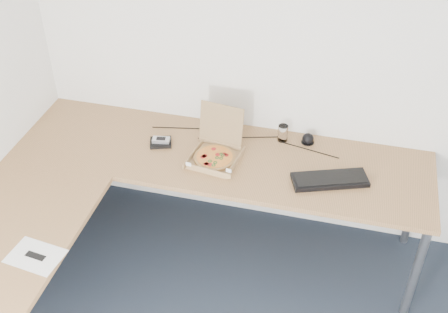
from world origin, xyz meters
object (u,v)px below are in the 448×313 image
(pizza_box, at_px, (215,154))
(wallet, at_px, (161,142))
(drinking_glass, at_px, (283,133))
(keyboard, at_px, (330,180))
(desk, at_px, (145,196))

(pizza_box, distance_m, wallet, 0.37)
(drinking_glass, xyz_separation_m, keyboard, (0.33, -0.33, -0.04))
(desk, relative_size, drinking_glass, 23.26)
(wallet, bearing_deg, pizza_box, -27.57)
(pizza_box, xyz_separation_m, wallet, (-0.36, 0.06, -0.02))
(desk, distance_m, keyboard, 1.04)
(drinking_glass, relative_size, keyboard, 0.25)
(drinking_glass, distance_m, keyboard, 0.46)
(desk, bearing_deg, pizza_box, 52.15)
(keyboard, relative_size, wallet, 3.29)
(desk, height_order, keyboard, keyboard)
(pizza_box, bearing_deg, desk, -119.91)
(keyboard, bearing_deg, pizza_box, 155.91)
(desk, height_order, pizza_box, pizza_box)
(keyboard, bearing_deg, wallet, 154.00)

